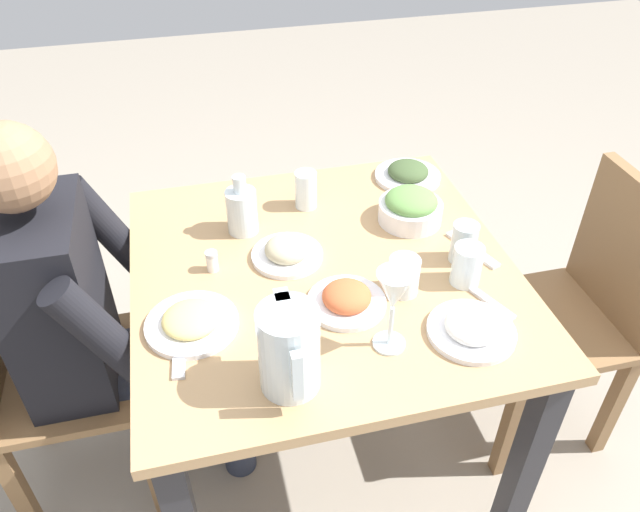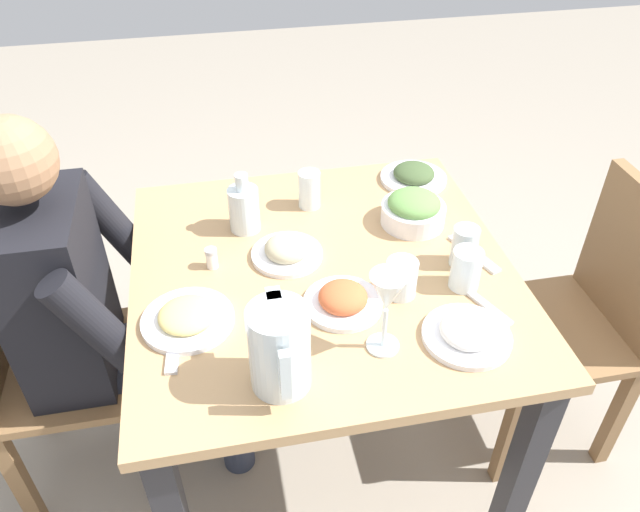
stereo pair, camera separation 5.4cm
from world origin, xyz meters
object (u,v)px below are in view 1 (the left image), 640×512
at_px(chair_near, 32,368).
at_px(water_glass_near_left, 306,190).
at_px(dining_table, 324,304).
at_px(water_pitcher, 289,350).
at_px(plate_beans, 287,251).
at_px(plate_yoghurt, 472,328).
at_px(plate_fries, 191,321).
at_px(plate_rice_curry, 347,299).
at_px(diner_near, 101,314).
at_px(wine_glass, 394,295).
at_px(water_glass_by_pitcher, 467,265).
at_px(water_glass_near_right, 404,276).
at_px(chair_far, 580,303).
at_px(salt_shaker, 212,261).
at_px(plate_dolmas, 408,173).
at_px(salad_bowl, 411,207).
at_px(water_glass_far_right, 464,243).
at_px(oil_carafe, 242,213).

xyz_separation_m(chair_near, water_glass_near_left, (-0.19, 0.77, 0.31)).
bearing_deg(dining_table, water_pitcher, -24.48).
distance_m(dining_table, plate_beans, 0.17).
relative_size(plate_yoghurt, water_glass_near_left, 1.80).
bearing_deg(plate_fries, plate_rice_curry, 87.70).
height_order(diner_near, wine_glass, diner_near).
xyz_separation_m(plate_fries, water_glass_by_pitcher, (0.00, 0.64, 0.04)).
distance_m(dining_table, water_glass_near_right, 0.26).
bearing_deg(chair_far, water_glass_near_left, -112.85).
relative_size(plate_rice_curry, water_glass_by_pitcher, 1.79).
relative_size(plate_beans, salt_shaker, 3.30).
xyz_separation_m(water_glass_near_right, salt_shaker, (-0.18, -0.42, -0.02)).
bearing_deg(water_glass_near_left, water_glass_near_right, 19.33).
bearing_deg(plate_dolmas, water_glass_near_right, -21.43).
distance_m(dining_table, plate_yoghurt, 0.41).
relative_size(salad_bowl, plate_yoghurt, 0.89).
bearing_deg(diner_near, chair_far, 84.85).
relative_size(plate_fries, wine_glass, 1.04).
bearing_deg(plate_dolmas, water_glass_by_pitcher, -3.77).
xyz_separation_m(chair_near, plate_beans, (0.02, 0.68, 0.27)).
distance_m(dining_table, chair_far, 0.77).
bearing_deg(water_glass_near_left, plate_yoghurt, 22.70).
height_order(plate_fries, plate_dolmas, plate_dolmas).
relative_size(water_glass_near_right, water_glass_far_right, 0.88).
bearing_deg(chair_far, oil_carafe, -104.45).
bearing_deg(chair_near, oil_carafe, 101.58).
distance_m(chair_near, plate_dolmas, 1.16).
bearing_deg(salt_shaker, water_pitcher, 16.15).
bearing_deg(plate_rice_curry, salad_bowl, 137.87).
distance_m(diner_near, plate_rice_curry, 0.63).
height_order(diner_near, oil_carafe, diner_near).
relative_size(water_glass_near_right, oil_carafe, 0.56).
relative_size(chair_near, oil_carafe, 5.26).
distance_m(dining_table, water_pitcher, 0.42).
height_order(dining_table, plate_fries, plate_fries).
xyz_separation_m(plate_fries, oil_carafe, (-0.33, 0.16, 0.04)).
xyz_separation_m(dining_table, water_glass_near_left, (-0.28, 0.02, 0.17)).
xyz_separation_m(plate_dolmas, water_glass_far_right, (0.40, -0.00, 0.03)).
bearing_deg(water_glass_near_right, water_glass_near_left, -160.67).
xyz_separation_m(plate_rice_curry, plate_dolmas, (-0.49, 0.33, -0.00)).
bearing_deg(plate_fries, water_glass_near_right, 90.24).
bearing_deg(chair_near, wine_glass, 66.38).
height_order(plate_rice_curry, water_glass_near_left, water_glass_near_left).
bearing_deg(water_pitcher, water_glass_near_right, 123.88).
xyz_separation_m(salad_bowl, water_glass_near_left, (-0.13, -0.26, 0.01)).
bearing_deg(chair_far, water_glass_by_pitcher, -78.17).
bearing_deg(oil_carafe, water_glass_by_pitcher, 55.46).
distance_m(diner_near, water_glass_near_left, 0.62).
bearing_deg(water_glass_near_right, wine_glass, -28.82).
relative_size(plate_beans, wine_glass, 0.91).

